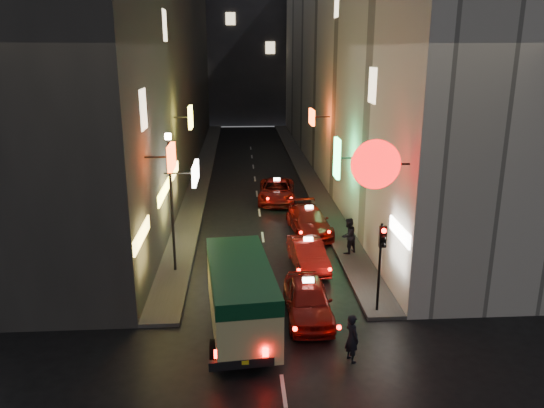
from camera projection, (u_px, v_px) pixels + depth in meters
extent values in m
cube|color=#353330|center=(151.00, 60.00, 41.55)|extent=(6.00, 52.00, 18.00)
cube|color=#FB3E0C|center=(171.00, 157.00, 21.33)|extent=(0.18, 1.45, 1.00)
cube|color=white|center=(195.00, 173.00, 26.71)|extent=(0.18, 2.46, 0.96)
cube|color=yellow|center=(190.00, 117.00, 31.09)|extent=(0.18, 1.26, 1.31)
cube|color=#EEC953|center=(141.00, 235.00, 20.19)|extent=(0.10, 3.27, 0.55)
cube|color=yellow|center=(164.00, 191.00, 26.38)|extent=(0.10, 4.12, 0.55)
cube|color=#EEC953|center=(175.00, 170.00, 30.95)|extent=(0.10, 2.95, 0.55)
cube|color=#FFE5B2|center=(143.00, 109.00, 21.07)|extent=(0.06, 1.30, 1.60)
cube|color=#FFE5B2|center=(165.00, 25.00, 27.76)|extent=(0.06, 1.30, 1.60)
cube|color=beige|center=(352.00, 60.00, 42.51)|extent=(6.00, 52.00, 18.00)
cylinder|color=#F20A0A|center=(376.00, 164.00, 19.21)|extent=(1.81, 0.18, 1.81)
cube|color=#32FF74|center=(337.00, 158.00, 28.65)|extent=(0.18, 1.14, 2.15)
cube|color=#FB3E0C|center=(312.00, 117.00, 35.86)|extent=(0.18, 1.78, 1.03)
cube|color=white|center=(400.00, 232.00, 20.54)|extent=(0.10, 2.55, 0.55)
cube|color=#FFE5B2|center=(373.00, 85.00, 24.35)|extent=(0.06, 1.30, 1.60)
cube|color=#FFE5B2|center=(337.00, 4.00, 32.73)|extent=(0.06, 1.30, 1.60)
cube|color=#35353A|center=(246.00, 40.00, 72.12)|extent=(30.00, 10.00, 22.00)
cube|color=#42403D|center=(203.00, 170.00, 44.28)|extent=(1.50, 52.00, 0.15)
cube|color=#42403D|center=(304.00, 169.00, 44.79)|extent=(1.50, 52.00, 0.15)
cube|color=#D4CB84|center=(240.00, 294.00, 18.79)|extent=(2.63, 6.07, 2.16)
cube|color=#0C3C20|center=(240.00, 272.00, 18.56)|extent=(2.66, 6.09, 0.54)
cube|color=black|center=(240.00, 285.00, 19.01)|extent=(2.43, 3.73, 0.49)
cube|color=black|center=(242.00, 363.00, 16.28)|extent=(2.03, 0.38, 0.29)
cube|color=#FF0A05|center=(217.00, 354.00, 16.05)|extent=(0.18, 0.06, 0.28)
cube|color=#FF0A05|center=(266.00, 352.00, 16.14)|extent=(0.18, 0.06, 0.28)
cylinder|color=black|center=(218.00, 298.00, 20.85)|extent=(0.22, 0.75, 0.75)
cylinder|color=black|center=(269.00, 349.00, 17.34)|extent=(0.22, 0.75, 0.75)
imported|color=maroon|center=(308.00, 297.00, 19.95)|extent=(2.18, 5.26, 1.67)
cube|color=white|center=(308.00, 274.00, 19.69)|extent=(0.42, 0.18, 0.16)
sphere|color=#FF0A05|center=(295.00, 329.00, 17.61)|extent=(0.16, 0.16, 0.16)
sphere|color=#FF0A05|center=(339.00, 327.00, 17.70)|extent=(0.16, 0.16, 0.16)
imported|color=maroon|center=(308.00, 252.00, 24.61)|extent=(2.34, 4.89, 1.51)
cube|color=white|center=(308.00, 235.00, 24.37)|extent=(0.43, 0.22, 0.16)
sphere|color=#FF0A05|center=(299.00, 270.00, 22.50)|extent=(0.16, 0.16, 0.16)
sphere|color=#FF0A05|center=(330.00, 269.00, 22.58)|extent=(0.16, 0.16, 0.16)
imported|color=maroon|center=(309.00, 219.00, 29.23)|extent=(2.58, 5.30, 1.63)
cube|color=white|center=(309.00, 203.00, 28.98)|extent=(0.44, 0.22, 0.16)
sphere|color=#FF0A05|center=(301.00, 232.00, 26.95)|extent=(0.16, 0.16, 0.16)
sphere|color=#FF0A05|center=(329.00, 232.00, 27.04)|extent=(0.16, 0.16, 0.16)
imported|color=maroon|center=(277.00, 189.00, 35.32)|extent=(2.58, 5.40, 1.67)
cube|color=white|center=(277.00, 176.00, 35.06)|extent=(0.43, 0.21, 0.16)
sphere|color=#FF0A05|center=(268.00, 199.00, 32.99)|extent=(0.16, 0.16, 0.16)
sphere|color=#FF0A05|center=(291.00, 198.00, 33.07)|extent=(0.16, 0.16, 0.16)
imported|color=black|center=(352.00, 335.00, 17.09)|extent=(0.60, 0.72, 1.87)
imported|color=black|center=(348.00, 234.00, 25.82)|extent=(0.89, 0.85, 2.03)
cylinder|color=black|center=(379.00, 268.00, 19.93)|extent=(0.10, 0.10, 3.50)
cube|color=black|center=(383.00, 237.00, 19.39)|extent=(0.26, 0.18, 0.80)
sphere|color=#FF0A05|center=(384.00, 231.00, 19.21)|extent=(0.18, 0.18, 0.18)
sphere|color=black|center=(384.00, 238.00, 19.29)|extent=(0.17, 0.17, 0.17)
sphere|color=black|center=(383.00, 245.00, 19.36)|extent=(0.17, 0.17, 0.17)
cylinder|color=black|center=(172.00, 206.00, 23.30)|extent=(0.12, 0.12, 6.00)
cylinder|color=#FFE5BF|center=(168.00, 136.00, 22.43)|extent=(0.28, 0.28, 0.25)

